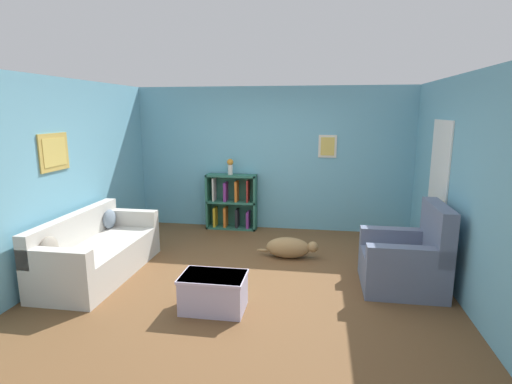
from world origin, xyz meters
The scene contains 10 objects.
ground_plane centered at (0.00, 0.00, 0.00)m, with size 14.00×14.00×0.00m, color brown.
wall_back centered at (0.00, 2.25, 1.30)m, with size 5.60×0.13×2.60m.
wall_left centered at (-2.55, 0.00, 1.30)m, with size 0.13×5.00×2.60m.
wall_right centered at (2.55, 0.02, 1.29)m, with size 0.16×5.00×2.60m.
couch centered at (-2.04, -0.35, 0.30)m, with size 0.85×1.96×0.83m.
bookshelf centered at (-0.72, 2.06, 0.49)m, with size 0.93×0.29×1.02m.
recliner_chair centered at (1.98, -0.12, 0.36)m, with size 0.95×0.92×1.07m.
coffee_table centered at (-0.24, -1.05, 0.22)m, with size 0.71×0.47×0.41m.
dog centered at (0.46, 0.68, 0.16)m, with size 0.93×0.28×0.31m.
vase centered at (-0.74, 2.04, 1.19)m, with size 0.12×0.12×0.29m.
Camera 1 is at (0.87, -5.01, 2.17)m, focal length 28.00 mm.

